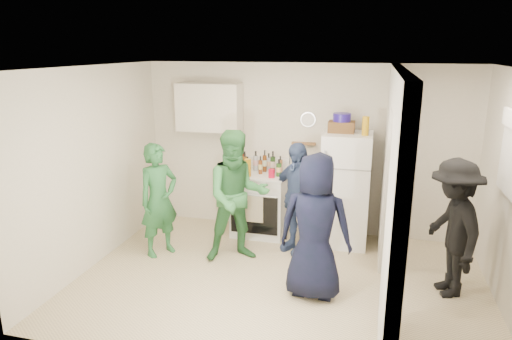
% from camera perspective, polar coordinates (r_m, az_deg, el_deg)
% --- Properties ---
extents(floor, '(4.80, 4.80, 0.00)m').
position_cam_1_polar(floor, '(5.63, 2.95, -13.71)').
color(floor, beige).
rests_on(floor, ground).
extents(wall_back, '(4.80, 0.00, 4.80)m').
position_cam_1_polar(wall_back, '(6.76, 6.02, 2.57)').
color(wall_back, silver).
rests_on(wall_back, floor).
extents(wall_front, '(4.80, 0.00, 4.80)m').
position_cam_1_polar(wall_front, '(3.59, -2.35, -8.94)').
color(wall_front, silver).
rests_on(wall_front, floor).
extents(wall_left, '(0.00, 3.40, 3.40)m').
position_cam_1_polar(wall_left, '(6.07, -19.66, 0.29)').
color(wall_left, silver).
rests_on(wall_left, floor).
extents(ceiling, '(4.80, 4.80, 0.00)m').
position_cam_1_polar(ceiling, '(4.93, 3.35, 12.64)').
color(ceiling, white).
rests_on(ceiling, wall_back).
extents(partition_pier_back, '(0.12, 1.20, 2.50)m').
position_cam_1_polar(partition_pier_back, '(6.12, 16.33, 0.68)').
color(partition_pier_back, silver).
rests_on(partition_pier_back, floor).
extents(partition_pier_front, '(0.12, 1.20, 2.50)m').
position_cam_1_polar(partition_pier_front, '(4.02, 17.01, -6.93)').
color(partition_pier_front, silver).
rests_on(partition_pier_front, floor).
extents(partition_header, '(0.12, 1.00, 0.40)m').
position_cam_1_polar(partition_header, '(4.86, 17.54, 9.57)').
color(partition_header, silver).
rests_on(partition_header, partition_pier_back).
extents(stove, '(0.79, 0.66, 0.94)m').
position_cam_1_polar(stove, '(6.78, 0.47, -4.18)').
color(stove, white).
rests_on(stove, floor).
extents(upper_cabinet, '(0.95, 0.34, 0.70)m').
position_cam_1_polar(upper_cabinet, '(6.83, -5.86, 7.81)').
color(upper_cabinet, silver).
rests_on(upper_cabinet, wall_back).
extents(fridge, '(0.65, 0.64, 1.59)m').
position_cam_1_polar(fridge, '(6.47, 11.11, -2.40)').
color(fridge, white).
rests_on(fridge, floor).
extents(wicker_basket, '(0.35, 0.25, 0.15)m').
position_cam_1_polar(wicker_basket, '(6.33, 10.63, 5.33)').
color(wicker_basket, brown).
rests_on(wicker_basket, fridge).
extents(blue_bowl, '(0.24, 0.24, 0.11)m').
position_cam_1_polar(blue_bowl, '(6.30, 10.69, 6.49)').
color(blue_bowl, navy).
rests_on(blue_bowl, wicker_basket).
extents(yellow_cup_stack_top, '(0.09, 0.09, 0.25)m').
position_cam_1_polar(yellow_cup_stack_top, '(6.16, 13.53, 5.37)').
color(yellow_cup_stack_top, gold).
rests_on(yellow_cup_stack_top, fridge).
extents(wall_clock, '(0.22, 0.02, 0.22)m').
position_cam_1_polar(wall_clock, '(6.65, 6.53, 6.29)').
color(wall_clock, white).
rests_on(wall_clock, wall_back).
extents(spice_shelf, '(0.35, 0.08, 0.03)m').
position_cam_1_polar(spice_shelf, '(6.70, 5.98, 3.32)').
color(spice_shelf, olive).
rests_on(spice_shelf, wall_back).
extents(yellow_cup_stack_stove, '(0.09, 0.09, 0.25)m').
position_cam_1_polar(yellow_cup_stack_stove, '(6.43, -1.03, 0.28)').
color(yellow_cup_stack_stove, gold).
rests_on(yellow_cup_stack_stove, stove).
extents(red_cup, '(0.09, 0.09, 0.12)m').
position_cam_1_polar(red_cup, '(6.38, 1.96, -0.43)').
color(red_cup, red).
rests_on(red_cup, stove).
extents(person_green_left, '(0.61, 0.66, 1.52)m').
position_cam_1_polar(person_green_left, '(6.16, -12.04, -3.68)').
color(person_green_left, '#2B6D39').
rests_on(person_green_left, floor).
extents(person_green_center, '(1.03, 0.95, 1.72)m').
position_cam_1_polar(person_green_center, '(5.85, -2.36, -3.32)').
color(person_green_center, '#357943').
rests_on(person_green_center, floor).
extents(person_denim, '(0.94, 0.82, 1.52)m').
position_cam_1_polar(person_denim, '(6.13, 5.08, -3.51)').
color(person_denim, '#334E71').
rests_on(person_denim, floor).
extents(person_navy, '(0.83, 0.56, 1.64)m').
position_cam_1_polar(person_navy, '(5.04, 7.40, -7.05)').
color(person_navy, black).
rests_on(person_navy, floor).
extents(person_nook, '(0.81, 1.12, 1.57)m').
position_cam_1_polar(person_nook, '(5.50, 23.37, -6.69)').
color(person_nook, black).
rests_on(person_nook, floor).
extents(bottle_a, '(0.08, 0.08, 0.33)m').
position_cam_1_polar(bottle_a, '(6.76, -1.61, 1.37)').
color(bottle_a, maroon).
rests_on(bottle_a, stove).
extents(bottle_b, '(0.06, 0.06, 0.25)m').
position_cam_1_polar(bottle_b, '(6.58, -1.06, 0.63)').
color(bottle_b, '#194416').
rests_on(bottle_b, stove).
extents(bottle_c, '(0.08, 0.08, 0.29)m').
position_cam_1_polar(bottle_c, '(6.75, -0.04, 1.18)').
color(bottle_c, '#A2AAB0').
rests_on(bottle_c, stove).
extents(bottle_d, '(0.06, 0.06, 0.27)m').
position_cam_1_polar(bottle_d, '(6.55, 0.56, 0.64)').
color(bottle_d, brown).
rests_on(bottle_d, stove).
extents(bottle_e, '(0.07, 0.07, 0.26)m').
position_cam_1_polar(bottle_e, '(6.74, 1.59, 1.03)').
color(bottle_e, '#A2A9B4').
rests_on(bottle_e, stove).
extents(bottle_f, '(0.07, 0.07, 0.33)m').
position_cam_1_polar(bottle_f, '(6.59, 2.11, 0.99)').
color(bottle_f, '#193312').
rests_on(bottle_f, stove).
extents(bottle_g, '(0.07, 0.07, 0.24)m').
position_cam_1_polar(bottle_g, '(6.67, 3.05, 0.77)').
color(bottle_g, '#915C2F').
rests_on(bottle_g, stove).
extents(bottle_h, '(0.06, 0.06, 0.30)m').
position_cam_1_polar(bottle_h, '(6.55, -2.29, 0.78)').
color(bottle_h, '#B6BFC4').
rests_on(bottle_h, stove).
extents(bottle_i, '(0.06, 0.06, 0.32)m').
position_cam_1_polar(bottle_i, '(6.67, 1.09, 1.15)').
color(bottle_i, '#623210').
rests_on(bottle_i, stove).
extents(bottle_j, '(0.08, 0.08, 0.25)m').
position_cam_1_polar(bottle_j, '(6.44, 2.88, 0.28)').
color(bottle_j, '#27531C').
rests_on(bottle_j, stove).
extents(bottle_k, '(0.07, 0.07, 0.30)m').
position_cam_1_polar(bottle_k, '(6.68, -1.42, 1.08)').
color(bottle_k, brown).
rests_on(bottle_k, stove).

